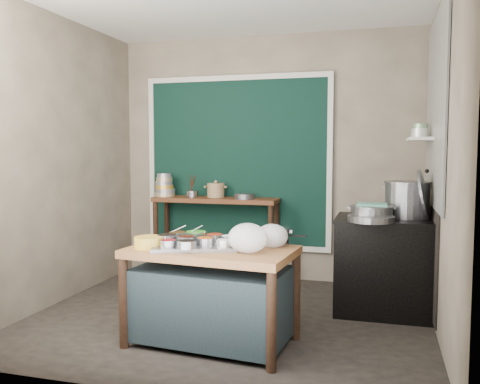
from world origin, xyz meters
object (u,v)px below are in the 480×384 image
(stove_block, at_px, (386,267))
(condiment_tray, at_px, (195,245))
(saucepan, at_px, (274,236))
(utensil_cup, at_px, (192,194))
(steamer, at_px, (372,213))
(back_counter, at_px, (216,238))
(prep_table, at_px, (212,296))
(yellow_basin, at_px, (149,242))
(ceramic_crock, at_px, (216,191))
(stock_pot, at_px, (407,199))

(stove_block, bearing_deg, condiment_tray, -140.65)
(saucepan, bearing_deg, condiment_tray, -153.39)
(utensil_cup, bearing_deg, condiment_tray, -68.37)
(saucepan, bearing_deg, utensil_cup, 131.49)
(steamer, bearing_deg, back_counter, 153.05)
(prep_table, distance_m, yellow_basin, 0.63)
(ceramic_crock, bearing_deg, back_counter, -75.85)
(saucepan, bearing_deg, ceramic_crock, 124.07)
(back_counter, bearing_deg, ceramic_crock, 104.15)
(condiment_tray, relative_size, saucepan, 2.51)
(back_counter, relative_size, saucepan, 5.76)
(prep_table, bearing_deg, condiment_tray, -171.66)
(yellow_basin, bearing_deg, saucepan, 23.03)
(yellow_basin, height_order, utensil_cup, utensil_cup)
(back_counter, bearing_deg, stock_pot, -17.72)
(stove_block, xyz_separation_m, ceramic_crock, (-1.91, 0.76, 0.60))
(yellow_basin, relative_size, stock_pot, 0.53)
(utensil_cup, bearing_deg, stock_pot, -14.65)
(stove_block, bearing_deg, prep_table, -138.04)
(stock_pot, bearing_deg, steamer, -142.39)
(prep_table, distance_m, condiment_tray, 0.41)
(prep_table, xyz_separation_m, stock_pot, (1.47, 1.24, 0.67))
(saucepan, relative_size, stock_pot, 0.59)
(stove_block, distance_m, utensil_cup, 2.34)
(stove_block, bearing_deg, saucepan, -133.27)
(prep_table, relative_size, saucepan, 4.96)
(back_counter, relative_size, stock_pot, 3.41)
(back_counter, height_order, steamer, steamer)
(ceramic_crock, bearing_deg, condiment_tray, -76.25)
(saucepan, height_order, utensil_cup, utensil_cup)
(yellow_basin, xyz_separation_m, saucepan, (0.90, 0.38, 0.03))
(stove_block, xyz_separation_m, stock_pot, (0.17, 0.07, 0.62))
(prep_table, bearing_deg, steamer, 46.06)
(yellow_basin, bearing_deg, utensil_cup, 101.73)
(condiment_tray, height_order, steamer, steamer)
(prep_table, bearing_deg, stove_block, 47.34)
(utensil_cup, xyz_separation_m, steamer, (2.04, -0.85, -0.05))
(saucepan, relative_size, steamer, 0.65)
(stock_pot, bearing_deg, stove_block, -158.20)
(stove_block, xyz_separation_m, steamer, (-0.14, -0.17, 0.52))
(prep_table, bearing_deg, utensil_cup, 120.57)
(saucepan, bearing_deg, yellow_basin, -154.79)
(back_counter, relative_size, ceramic_crock, 6.77)
(yellow_basin, bearing_deg, stock_pot, 35.28)
(stove_block, distance_m, steamer, 0.56)
(back_counter, relative_size, utensil_cup, 10.99)
(yellow_basin, xyz_separation_m, ceramic_crock, (-0.15, 2.06, 0.23))
(stove_block, distance_m, ceramic_crock, 2.14)
(ceramic_crock, relative_size, stock_pot, 0.50)
(prep_table, height_order, condiment_tray, condiment_tray)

